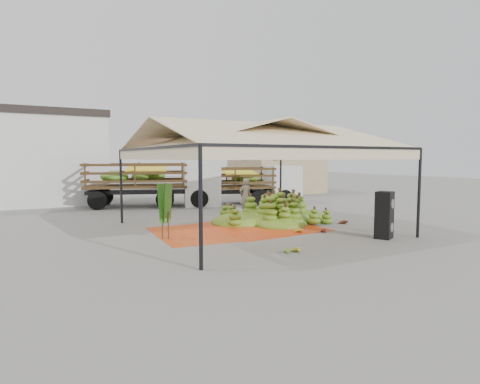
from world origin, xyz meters
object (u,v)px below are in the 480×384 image
truck_right (249,181)px  truck_left (160,179)px  vendor (245,196)px  banana_heap (275,208)px  speaker_stack (384,215)px

truck_right → truck_left: bearing=178.9°
vendor → truck_right: truck_right is taller
banana_heap → vendor: (-0.05, 2.43, 0.28)m
truck_left → truck_right: size_ratio=1.12×
banana_heap → truck_left: 8.14m
speaker_stack → truck_right: truck_right is taller
speaker_stack → vendor: 7.31m
truck_left → truck_right: (4.93, -1.44, -0.17)m
banana_heap → truck_left: (-2.52, 7.68, 0.94)m
speaker_stack → vendor: size_ratio=0.91×
speaker_stack → truck_left: 13.01m
banana_heap → vendor: bearing=91.2°
banana_heap → truck_right: size_ratio=0.81×
vendor → speaker_stack: bearing=94.0°
speaker_stack → truck_right: 11.13m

